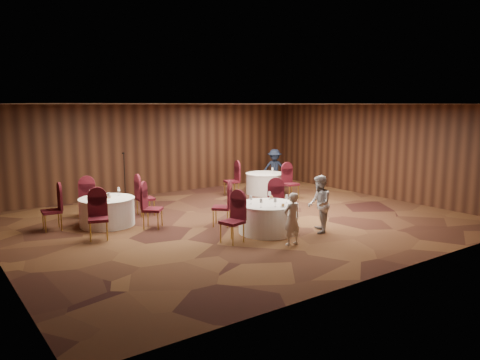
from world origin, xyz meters
TOP-DOWN VIEW (x-y plane):
  - ground at (0.00, 0.00)m, footprint 12.00×12.00m
  - room_shell at (0.00, 0.00)m, footprint 12.00×12.00m
  - table_main at (-0.08, -1.40)m, footprint 1.49×1.49m
  - table_left at (-3.13, 1.63)m, footprint 1.45×1.45m
  - table_right at (3.13, 2.74)m, footprint 1.41×1.41m
  - chairs_main at (-0.36, -0.76)m, footprint 2.89×2.12m
  - chairs_left at (-3.10, 1.61)m, footprint 3.20×3.03m
  - chairs_right at (2.64, 2.38)m, footprint 1.92×2.23m
  - tabletop_main at (0.06, -1.48)m, footprint 1.13×1.10m
  - tabletop_left at (-3.13, 1.63)m, footprint 0.83×0.73m
  - tabletop_right at (3.29, 2.52)m, footprint 0.08×0.08m
  - mic_stand at (-1.75, 3.80)m, footprint 0.24×0.24m
  - woman_a at (-0.31, -2.56)m, footprint 0.46×0.32m
  - woman_b at (0.97, -2.14)m, footprint 0.87×0.89m
  - man_c at (4.17, 3.48)m, footprint 1.09×1.05m

SIDE VIEW (x-z plane):
  - ground at x=0.00m, z-range 0.00..0.00m
  - table_right at x=3.13m, z-range 0.01..0.75m
  - table_main at x=-0.08m, z-range 0.01..0.75m
  - table_left at x=-3.13m, z-range 0.01..0.75m
  - chairs_main at x=-0.36m, z-range 0.00..1.00m
  - chairs_left at x=-3.10m, z-range 0.00..1.00m
  - chairs_right at x=2.64m, z-range 0.00..1.00m
  - mic_stand at x=-1.75m, z-range -0.35..1.35m
  - woman_a at x=-0.31m, z-range 0.00..1.22m
  - woman_b at x=0.97m, z-range 0.00..1.45m
  - man_c at x=4.17m, z-range 0.00..1.49m
  - tabletop_left at x=-3.13m, z-range 0.71..0.93m
  - tabletop_main at x=0.06m, z-range 0.74..0.95m
  - tabletop_right at x=3.29m, z-range 0.79..1.01m
  - room_shell at x=0.00m, z-range -4.04..7.96m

